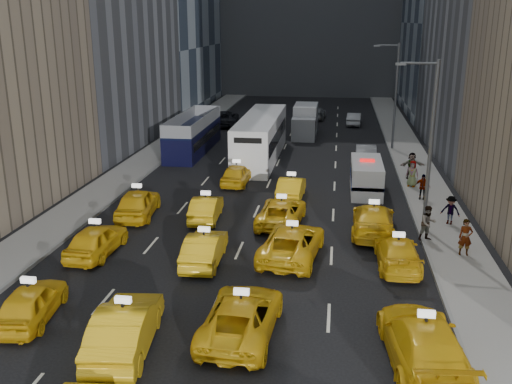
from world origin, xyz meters
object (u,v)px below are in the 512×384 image
double_decker (193,134)px  nypd_van (366,177)px  pedestrian_0 (465,237)px  box_truck (305,121)px  city_bus (261,138)px

double_decker → nypd_van: bearing=-39.2°
nypd_van → pedestrian_0: (4.19, -10.31, 0.04)m
double_decker → box_truck: (8.99, 8.20, -0.12)m
nypd_van → double_decker: bearing=139.3°
city_bus → box_truck: (2.98, 9.87, -0.29)m
pedestrian_0 → nypd_van: bearing=112.3°
box_truck → pedestrian_0: box_truck is taller
double_decker → pedestrian_0: 27.34m
nypd_van → city_bus: bearing=128.8°
nypd_van → double_decker: 17.30m
nypd_van → city_bus: city_bus is taller
double_decker → box_truck: 12.17m
nypd_van → pedestrian_0: size_ratio=2.99×
nypd_van → double_decker: size_ratio=0.48×
nypd_van → box_truck: (-5.11, 18.21, 0.44)m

